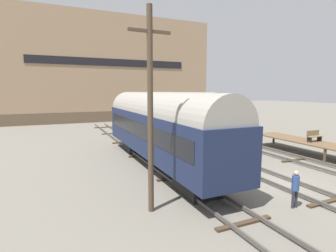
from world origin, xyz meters
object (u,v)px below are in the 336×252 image
(person_worker, at_px, (295,186))
(utility_pole, at_px, (150,109))
(train_car_navy, at_px, (159,125))
(train_car_green, at_px, (174,113))
(bench, at_px, (314,136))

(person_worker, relative_size, utility_pole, 0.20)
(train_car_navy, xyz_separation_m, utility_pole, (-2.92, -6.29, 1.56))
(train_car_green, height_order, train_car_navy, train_car_navy)
(bench, relative_size, utility_pole, 0.16)
(bench, distance_m, person_worker, 11.57)
(train_car_green, distance_m, bench, 12.86)
(bench, bearing_deg, train_car_navy, 170.07)
(train_car_navy, relative_size, person_worker, 9.47)
(train_car_navy, bearing_deg, train_car_green, 58.16)
(train_car_navy, relative_size, utility_pole, 1.89)
(train_car_navy, xyz_separation_m, person_worker, (3.06, -8.62, -1.87))
(person_worker, distance_m, utility_pole, 7.27)
(train_car_green, relative_size, bench, 11.14)
(train_car_navy, distance_m, bench, 12.94)
(person_worker, bearing_deg, utility_pole, 158.69)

